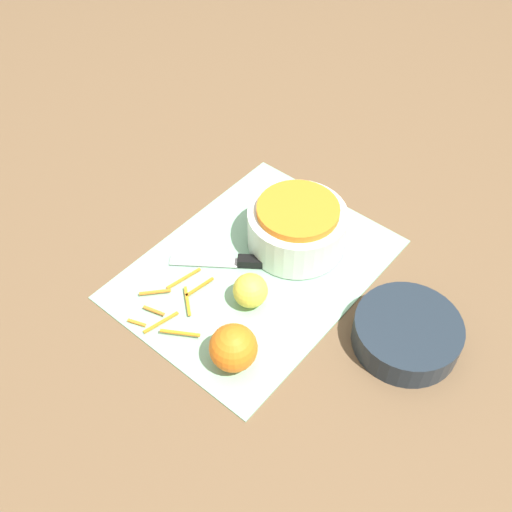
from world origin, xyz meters
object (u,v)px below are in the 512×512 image
object	(u,v)px
knife	(250,262)
orange_left	(233,348)
bowl_dark	(407,333)
bowl_speckled	(297,226)
lemon	(250,290)

from	to	relation	value
knife	orange_left	xyz separation A→B (m)	(0.17, 0.11, 0.03)
bowl_dark	knife	xyz separation A→B (m)	(0.04, -0.30, -0.01)
bowl_speckled	knife	bearing A→B (deg)	-18.24
bowl_dark	orange_left	world-z (taller)	orange_left
bowl_dark	orange_left	size ratio (longest dim) A/B	2.27
bowl_speckled	bowl_dark	xyz separation A→B (m)	(0.06, 0.27, -0.03)
bowl_speckled	lemon	xyz separation A→B (m)	(0.16, 0.02, -0.02)
bowl_speckled	knife	xyz separation A→B (m)	(0.10, -0.03, -0.04)
orange_left	lemon	distance (m)	0.12
bowl_speckled	bowl_dark	distance (m)	0.28
bowl_dark	lemon	xyz separation A→B (m)	(0.10, -0.24, 0.01)
bowl_speckled	orange_left	size ratio (longest dim) A/B	2.37
bowl_speckled	knife	world-z (taller)	bowl_speckled
orange_left	lemon	size ratio (longest dim) A/B	1.27
knife	lemon	size ratio (longest dim) A/B	3.10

